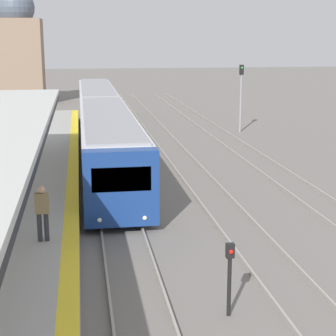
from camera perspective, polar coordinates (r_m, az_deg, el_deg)
person_on_platform at (r=16.69m, az=-12.66°, el=-4.18°), size 0.40×0.22×1.66m
train_near at (r=35.49m, az=-6.77°, el=4.97°), size 2.62×33.32×3.06m
signal_post_near at (r=13.84m, az=6.28°, el=-10.41°), size 0.20×0.21×1.88m
signal_mast_far at (r=40.67m, az=7.43°, el=7.88°), size 0.28×0.29×4.80m
distant_domed_building at (r=60.67m, az=-15.01°, el=11.47°), size 4.99×4.99×11.53m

